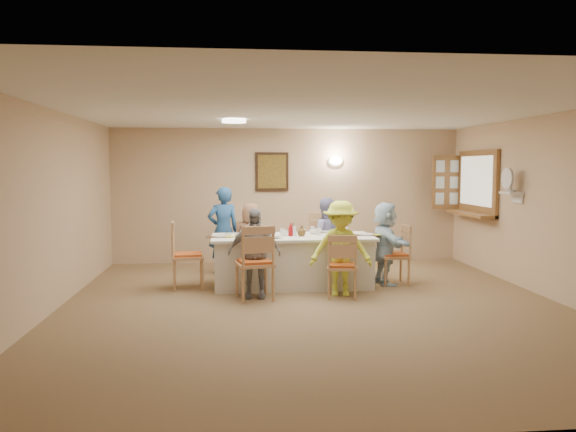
{
  "coord_description": "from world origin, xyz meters",
  "views": [
    {
      "loc": [
        -1.02,
        -6.98,
        1.79
      ],
      "look_at": [
        -0.2,
        1.4,
        1.05
      ],
      "focal_mm": 35.0,
      "sensor_mm": 36.0,
      "label": 1
    }
  ],
  "objects": [
    {
      "name": "chair_front_left",
      "position": [
        -0.74,
        0.49,
        0.51
      ],
      "size": [
        0.58,
        0.58,
        1.03
      ],
      "primitive_type": null,
      "rotation": [
        0.0,
        0.0,
        3.33
      ],
      "color": "tan",
      "rests_on": "ground"
    },
    {
      "name": "wall_picture",
      "position": [
        -0.3,
        3.46,
        1.7
      ],
      "size": [
        0.62,
        0.05,
        0.72
      ],
      "color": "#3A2414",
      "rests_on": "room_walls"
    },
    {
      "name": "diner_front_left",
      "position": [
        -0.74,
        0.61,
        0.61
      ],
      "size": [
        0.76,
        0.39,
        1.23
      ],
      "primitive_type": "imported",
      "rotation": [
        0.0,
        0.0,
        -0.06
      ],
      "color": "gray",
      "rests_on": "ground"
    },
    {
      "name": "placemat_fr",
      "position": [
        0.46,
        0.87,
        0.76
      ],
      "size": [
        0.33,
        0.25,
        0.01
      ],
      "primitive_type": "cube",
      "color": "#472B19",
      "rests_on": "dining_table"
    },
    {
      "name": "placemat_re",
      "position": [
        0.98,
        1.29,
        0.76
      ],
      "size": [
        0.33,
        0.24,
        0.01
      ],
      "primitive_type": "cube",
      "color": "#472B19",
      "rests_on": "dining_table"
    },
    {
      "name": "chair_front_right",
      "position": [
        0.46,
        0.49,
        0.44
      ],
      "size": [
        0.5,
        0.5,
        0.89
      ],
      "primitive_type": null,
      "rotation": [
        0.0,
        0.0,
        2.94
      ],
      "color": "tan",
      "rests_on": "ground"
    },
    {
      "name": "placemat_bl",
      "position": [
        -0.74,
        1.71,
        0.76
      ],
      "size": [
        0.35,
        0.26,
        0.01
      ],
      "primitive_type": "cube",
      "color": "#472B19",
      "rests_on": "dining_table"
    },
    {
      "name": "condiment_malt",
      "position": [
        -0.01,
        1.26,
        0.84
      ],
      "size": [
        0.21,
        0.21,
        0.16
      ],
      "primitive_type": "imported",
      "rotation": [
        0.0,
        0.0,
        -0.35
      ],
      "color": "#523916",
      "rests_on": "dining_table"
    },
    {
      "name": "teacup_b",
      "position": [
        0.24,
        1.85,
        0.8
      ],
      "size": [
        0.1,
        0.1,
        0.08
      ],
      "primitive_type": "imported",
      "rotation": [
        0.0,
        0.0,
        0.12
      ],
      "color": "white",
      "rests_on": "dining_table"
    },
    {
      "name": "drinking_glass",
      "position": [
        -0.29,
        1.34,
        0.82
      ],
      "size": [
        0.07,
        0.07,
        0.1
      ],
      "primitive_type": "cylinder",
      "color": "silver",
      "rests_on": "dining_table"
    },
    {
      "name": "wall_sconce",
      "position": [
        0.9,
        3.44,
        1.9
      ],
      "size": [
        0.26,
        0.09,
        0.18
      ],
      "primitive_type": "ellipsoid",
      "color": "white",
      "rests_on": "room_walls"
    },
    {
      "name": "placemat_br",
      "position": [
        0.46,
        1.71,
        0.76
      ],
      "size": [
        0.37,
        0.27,
        0.01
      ],
      "primitive_type": "cube",
      "color": "#472B19",
      "rests_on": "dining_table"
    },
    {
      "name": "plate_bl",
      "position": [
        -0.74,
        1.71,
        0.77
      ],
      "size": [
        0.24,
        0.24,
        0.02
      ],
      "primitive_type": "cylinder",
      "color": "white",
      "rests_on": "dining_table"
    },
    {
      "name": "plate_fl",
      "position": [
        -0.74,
        0.87,
        0.77
      ],
      "size": [
        0.24,
        0.24,
        0.01
      ],
      "primitive_type": "cylinder",
      "color": "white",
      "rests_on": "dining_table"
    },
    {
      "name": "condiment_ketchup",
      "position": [
        -0.17,
        1.28,
        0.86
      ],
      "size": [
        0.11,
        0.12,
        0.21
      ],
      "primitive_type": "imported",
      "rotation": [
        0.0,
        0.0,
        -0.23
      ],
      "color": "#AC0E12",
      "rests_on": "dining_table"
    },
    {
      "name": "chair_left_end",
      "position": [
        -1.69,
        1.29,
        0.5
      ],
      "size": [
        0.52,
        0.52,
        1.0
      ],
      "primitive_type": null,
      "rotation": [
        0.0,
        0.0,
        1.66
      ],
      "color": "tan",
      "rests_on": "ground"
    },
    {
      "name": "caregiver",
      "position": [
        -1.19,
        2.44,
        0.73
      ],
      "size": [
        0.7,
        0.61,
        1.46
      ],
      "primitive_type": "imported",
      "rotation": [
        0.0,
        0.0,
        3.4
      ],
      "color": "#265590",
      "rests_on": "ground"
    },
    {
      "name": "ceiling_light",
      "position": [
        -1.0,
        1.5,
        2.47
      ],
      "size": [
        0.36,
        0.36,
        0.05
      ],
      "primitive_type": "cylinder",
      "color": "white",
      "rests_on": "room_walls"
    },
    {
      "name": "shutter_door",
      "position": [
        2.95,
        3.16,
        1.5
      ],
      "size": [
        0.55,
        0.04,
        1.0
      ],
      "primitive_type": "cube",
      "color": "#936135",
      "rests_on": "room_walls"
    },
    {
      "name": "hatch_sill",
      "position": [
        3.09,
        2.4,
        0.97
      ],
      "size": [
        0.3,
        1.5,
        0.05
      ],
      "primitive_type": "cube",
      "color": "#936135",
      "rests_on": "room_walls"
    },
    {
      "name": "condiment_brown",
      "position": [
        -0.12,
        1.38,
        0.85
      ],
      "size": [
        0.1,
        0.1,
        0.19
      ],
      "primitive_type": "imported",
      "rotation": [
        0.0,
        0.0,
        0.08
      ],
      "color": "#523916",
      "rests_on": "dining_table"
    },
    {
      "name": "desk_fan",
      "position": [
        3.1,
        1.05,
        1.55
      ],
      "size": [
        0.3,
        0.3,
        0.28
      ],
      "primitive_type": null,
      "color": "#A5A5A8",
      "rests_on": "fan_shelf"
    },
    {
      "name": "fan_shelf",
      "position": [
        3.13,
        1.05,
        1.4
      ],
      "size": [
        0.22,
        0.36,
        0.03
      ],
      "primitive_type": "cube",
      "color": "white",
      "rests_on": "room_walls"
    },
    {
      "name": "plate_fr",
      "position": [
        0.46,
        0.87,
        0.77
      ],
      "size": [
        0.25,
        0.25,
        0.02
      ],
      "primitive_type": "cylinder",
      "color": "white",
      "rests_on": "dining_table"
    },
    {
      "name": "room_walls",
      "position": [
        0.0,
        0.0,
        1.51
      ],
      "size": [
        7.0,
        7.0,
        7.0
      ],
      "color": "#D2AA8B",
      "rests_on": "ground"
    },
    {
      "name": "bowl_a",
      "position": [
        -0.43,
        1.05,
        0.79
      ],
      "size": [
        0.22,
        0.22,
        0.05
      ],
      "primitive_type": "imported",
      "rotation": [
        0.0,
        0.0,
        -0.01
      ],
      "color": "white",
      "rests_on": "dining_table"
    },
    {
      "name": "placemat_le",
      "position": [
        -1.24,
        1.29,
        0.76
      ],
      "size": [
        0.37,
        0.28,
        0.01
      ],
      "primitive_type": "cube",
      "color": "#472B19",
      "rests_on": "dining_table"
    },
    {
      "name": "bowl_b",
      "position": [
        0.24,
        1.53,
        0.79
      ],
      "size": [
        0.28,
        0.28,
        0.06
      ],
      "primitive_type": "imported",
      "rotation": [
        0.0,
        0.0,
        -0.23
      ],
      "color": "white",
      "rests_on": "dining_table"
    },
    {
      "name": "napkin_re",
      "position": [
        1.16,
        1.24,
        0.77
      ],
      "size": [
        0.14,
        0.14,
        0.01
      ],
      "primitive_type": "cube",
      "color": "yellow",
      "rests_on": "dining_table"
    },
    {
      "name": "napkin_le",
      "position": [
        -1.06,
        1.24,
        0.77
      ],
      "size": [
        0.15,
        0.15,
        0.01
      ],
      "primitive_type": "cube",
      "color": "yellow",
      "rests_on": "dining_table"
    },
    {
      "name": "ground",
      "position": [
        0.0,
        0.0,
        0.0
      ],
      "size": [
        7.0,
        7.0,
        0.0
      ],
      "primitive_type": "plane",
      "color": "olive"
    },
    {
      "name": "diner_back_left",
      "position": [
        -0.74,
        1.97,
        0.61
      ],
      "size": [
        0.7,
        0.55,
        1.22
      ],
      "primitive_type": "imported",
      "rotation": [
        0.0,
        0.0,
        3.0
      ],
      "color": "brown",
      "rests_on": "ground"
    },
    {
      "name": "serving_hatch",
      "position": [
        3.21,
        2.4,
        1.5
      ],
      "size": [
        0.06,
        1.5,
        1.15
      ],
      "primitive_type": "cube",
      "color": "#936135",
      "rests_on": "room_walls"
    },
    {
      "name": "napkin_bl",
      "position": [
        -0.56,
        1.66,
        0.77
      ],
      "size": [
        0.15,
        0.15,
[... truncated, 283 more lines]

